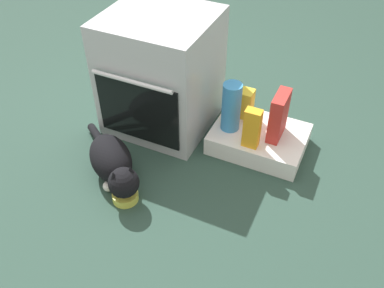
% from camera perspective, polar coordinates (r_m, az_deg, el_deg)
% --- Properties ---
extents(ground, '(8.00, 8.00, 0.00)m').
position_cam_1_polar(ground, '(2.45, -9.61, -2.32)').
color(ground, '#284238').
extents(oven, '(0.60, 0.62, 0.71)m').
position_cam_1_polar(oven, '(2.50, -4.25, 9.70)').
color(oven, '#B7BABF').
rests_on(oven, ground).
extents(pantry_cabinet, '(0.54, 0.40, 0.12)m').
position_cam_1_polar(pantry_cabinet, '(2.50, 9.14, 0.69)').
color(pantry_cabinet, white).
rests_on(pantry_cabinet, ground).
extents(food_bowl, '(0.14, 0.14, 0.08)m').
position_cam_1_polar(food_bowl, '(2.22, -9.15, -6.99)').
color(food_bowl, '#D1D14C').
rests_on(food_bowl, ground).
extents(cat, '(0.60, 0.51, 0.23)m').
position_cam_1_polar(cat, '(2.27, -10.79, -2.56)').
color(cat, black).
rests_on(cat, ground).
extents(juice_carton, '(0.09, 0.06, 0.24)m').
position_cam_1_polar(juice_carton, '(2.29, 8.23, 2.15)').
color(juice_carton, orange).
rests_on(juice_carton, pantry_cabinet).
extents(cereal_box, '(0.07, 0.18, 0.28)m').
position_cam_1_polar(cereal_box, '(2.37, 11.79, 3.79)').
color(cereal_box, '#B72D28').
rests_on(cereal_box, pantry_cabinet).
extents(water_bottle, '(0.11, 0.11, 0.30)m').
position_cam_1_polar(water_bottle, '(2.38, 5.41, 5.09)').
color(water_bottle, '#388CD1').
rests_on(water_bottle, pantry_cabinet).
extents(snack_bag, '(0.12, 0.09, 0.18)m').
position_cam_1_polar(snack_bag, '(2.52, 6.97, 5.62)').
color(snack_bag, yellow).
rests_on(snack_bag, pantry_cabinet).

